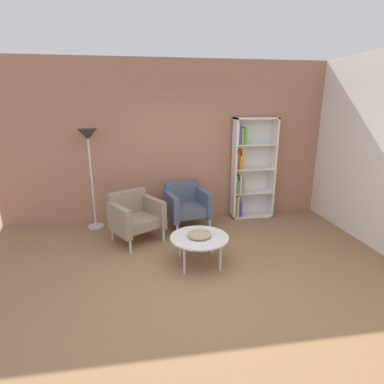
{
  "coord_description": "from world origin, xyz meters",
  "views": [
    {
      "loc": [
        -0.59,
        -3.2,
        2.14
      ],
      "look_at": [
        0.04,
        0.84,
        0.95
      ],
      "focal_mm": 28.5,
      "sensor_mm": 36.0,
      "label": 1
    }
  ],
  "objects_px": {
    "armchair_spare_guest": "(135,216)",
    "floor_lamp_torchiere": "(89,147)",
    "bookshelf_tall": "(249,170)",
    "coffee_table_low": "(199,239)",
    "decorative_bowl": "(199,234)",
    "armchair_corner_red": "(186,204)"
  },
  "relations": [
    {
      "from": "coffee_table_low",
      "to": "armchair_spare_guest",
      "type": "relative_size",
      "value": 0.85
    },
    {
      "from": "armchair_corner_red",
      "to": "floor_lamp_torchiere",
      "type": "bearing_deg",
      "value": 159.97
    },
    {
      "from": "coffee_table_low",
      "to": "decorative_bowl",
      "type": "bearing_deg",
      "value": 86.42
    },
    {
      "from": "decorative_bowl",
      "to": "armchair_corner_red",
      "type": "xyz_separation_m",
      "value": [
        0.01,
        1.36,
        -0.02
      ]
    },
    {
      "from": "bookshelf_tall",
      "to": "decorative_bowl",
      "type": "relative_size",
      "value": 5.94
    },
    {
      "from": "coffee_table_low",
      "to": "armchair_spare_guest",
      "type": "distance_m",
      "value": 1.28
    },
    {
      "from": "bookshelf_tall",
      "to": "armchair_spare_guest",
      "type": "height_order",
      "value": "bookshelf_tall"
    },
    {
      "from": "floor_lamp_torchiere",
      "to": "armchair_spare_guest",
      "type": "bearing_deg",
      "value": -41.36
    },
    {
      "from": "decorative_bowl",
      "to": "floor_lamp_torchiere",
      "type": "distance_m",
      "value": 2.46
    },
    {
      "from": "armchair_spare_guest",
      "to": "coffee_table_low",
      "type": "bearing_deg",
      "value": -77.52
    },
    {
      "from": "coffee_table_low",
      "to": "armchair_spare_guest",
      "type": "height_order",
      "value": "armchair_spare_guest"
    },
    {
      "from": "decorative_bowl",
      "to": "armchair_corner_red",
      "type": "distance_m",
      "value": 1.36
    },
    {
      "from": "coffee_table_low",
      "to": "armchair_spare_guest",
      "type": "bearing_deg",
      "value": 133.79
    },
    {
      "from": "coffee_table_low",
      "to": "floor_lamp_torchiere",
      "type": "relative_size",
      "value": 0.46
    },
    {
      "from": "coffee_table_low",
      "to": "armchair_corner_red",
      "type": "height_order",
      "value": "armchair_corner_red"
    },
    {
      "from": "coffee_table_low",
      "to": "armchair_spare_guest",
      "type": "xyz_separation_m",
      "value": [
        -0.88,
        0.92,
        0.04
      ]
    },
    {
      "from": "armchair_spare_guest",
      "to": "floor_lamp_torchiere",
      "type": "relative_size",
      "value": 0.54
    },
    {
      "from": "bookshelf_tall",
      "to": "coffee_table_low",
      "type": "bearing_deg",
      "value": -126.44
    },
    {
      "from": "floor_lamp_torchiere",
      "to": "armchair_corner_red",
      "type": "bearing_deg",
      "value": -6.96
    },
    {
      "from": "decorative_bowl",
      "to": "coffee_table_low",
      "type": "bearing_deg",
      "value": -93.58
    },
    {
      "from": "floor_lamp_torchiere",
      "to": "decorative_bowl",
      "type": "bearing_deg",
      "value": -44.12
    },
    {
      "from": "decorative_bowl",
      "to": "floor_lamp_torchiere",
      "type": "relative_size",
      "value": 0.18
    }
  ]
}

